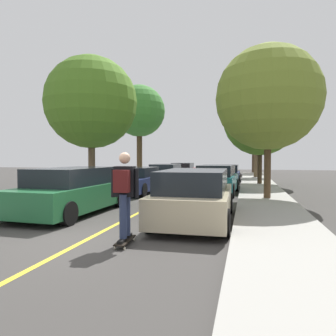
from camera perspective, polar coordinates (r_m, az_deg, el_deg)
name	(u,v)px	position (r m, az deg, el deg)	size (l,w,h in m)	color
ground	(90,238)	(7.17, -14.24, -12.45)	(80.00, 80.00, 0.00)	#3D3A38
sidewalk_right	(288,248)	(6.39, 21.21, -13.69)	(2.13, 56.00, 0.14)	#9E9B93
center_line	(147,209)	(10.78, -3.99, -7.50)	(0.12, 39.20, 0.01)	gold
parked_car_left_nearest	(74,191)	(10.26, -17.05, -4.02)	(2.07, 4.63, 1.45)	#1E5B33
parked_car_left_near	(136,180)	(15.40, -6.01, -2.30)	(2.00, 4.16, 1.28)	navy
parked_car_left_far	(166,174)	(21.02, -0.46, -1.09)	(2.04, 4.69, 1.32)	white
parked_car_left_farthest	(182,171)	(26.66, 2.69, -0.47)	(2.04, 4.47, 1.30)	maroon
parked_car_right_nearest	(195,196)	(8.51, 5.04, -5.22)	(2.03, 4.43, 1.44)	#BCAD89
parked_car_right_near	(217,179)	(15.20, 9.08, -2.11)	(1.97, 4.28, 1.41)	#196066
parked_car_right_far	(226,174)	(21.83, 10.64, -1.07)	(1.94, 4.26, 1.27)	navy
street_tree_left_nearest	(91,103)	(16.14, -14.00, 11.63)	(4.56, 4.56, 6.65)	brown
street_tree_left_near	(139,111)	(22.72, -5.32, 10.37)	(3.71, 3.71, 6.84)	#4C3823
street_tree_right_nearest	(268,98)	(13.29, 18.02, 12.21)	(4.19, 4.19, 6.13)	#4C3823
street_tree_right_near	(260,119)	(20.26, 16.67, 8.72)	(4.58, 4.58, 6.34)	#3D2D1E
street_tree_right_far	(257,130)	(26.97, 16.04, 6.71)	(2.82, 2.82, 5.36)	brown
street_tree_right_farthest	(254,127)	(34.75, 15.64, 7.33)	(4.49, 4.49, 7.18)	#3D2D1E
fire_hydrant	(69,190)	(12.88, -17.83, -3.88)	(0.20, 0.20, 0.70)	#B2140F
skateboard	(125,240)	(6.51, -7.93, -13.12)	(0.29, 0.85, 0.10)	black
skateboarder	(124,190)	(6.29, -8.07, -4.09)	(0.59, 0.71, 1.78)	black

